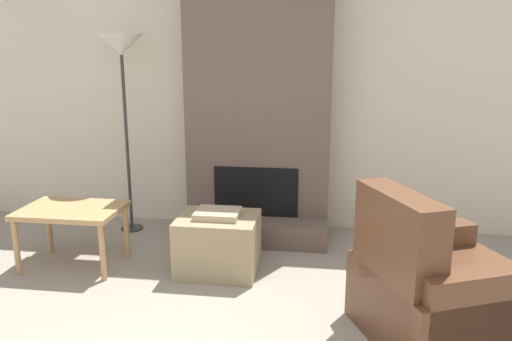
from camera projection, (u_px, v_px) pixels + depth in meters
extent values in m
cube|color=beige|center=(262.00, 94.00, 4.75)|extent=(7.26, 0.06, 2.60)
cube|color=brown|center=(259.00, 96.00, 4.54)|extent=(1.31, 0.38, 2.60)
cube|color=brown|center=(254.00, 232.00, 4.49)|extent=(1.31, 0.30, 0.21)
cube|color=black|center=(256.00, 192.00, 4.55)|extent=(0.77, 0.02, 0.46)
cube|color=#998460|center=(218.00, 244.00, 3.90)|extent=(0.61, 0.51, 0.45)
cube|color=tan|center=(218.00, 214.00, 3.84)|extent=(0.34, 0.28, 0.05)
cube|color=brown|center=(445.00, 303.00, 2.99)|extent=(1.16, 1.13, 0.45)
cube|color=brown|center=(396.00, 272.00, 2.84)|extent=(0.45, 0.70, 0.94)
cube|color=brown|center=(485.00, 321.00, 2.66)|extent=(0.80, 0.47, 0.59)
cube|color=brown|center=(414.00, 269.00, 3.29)|extent=(0.80, 0.47, 0.59)
cube|color=tan|center=(71.00, 210.00, 3.96)|extent=(0.78, 0.55, 0.04)
cylinder|color=tan|center=(17.00, 248.00, 3.84)|extent=(0.04, 0.04, 0.45)
cylinder|color=tan|center=(102.00, 253.00, 3.74)|extent=(0.04, 0.04, 0.45)
cylinder|color=tan|center=(49.00, 227.00, 4.28)|extent=(0.04, 0.04, 0.45)
cylinder|color=tan|center=(126.00, 231.00, 4.19)|extent=(0.04, 0.04, 0.45)
cylinder|color=#333333|center=(132.00, 228.00, 4.88)|extent=(0.21, 0.21, 0.02)
cylinder|color=#333333|center=(127.00, 145.00, 4.69)|extent=(0.03, 0.03, 1.64)
cone|color=silver|center=(121.00, 44.00, 4.47)|extent=(0.41, 0.41, 0.18)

